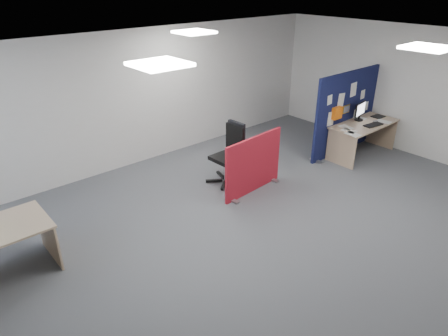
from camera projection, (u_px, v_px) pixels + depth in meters
floor at (269, 227)px, 6.33m from camera, size 9.00×9.00×0.00m
ceiling at (280, 52)px, 5.14m from camera, size 9.00×7.00×0.02m
wall_back at (147, 97)px, 8.12m from camera, size 9.00×0.02×2.70m
wall_right at (420, 93)px, 8.38m from camera, size 0.02×7.00×2.70m
ceiling_lights at (261, 46)px, 5.81m from camera, size 4.10×4.10×0.04m
navy_divider at (347, 112)px, 8.67m from camera, size 2.18×0.30×1.80m
main_desk at (362, 130)px, 8.64m from camera, size 1.65×0.73×0.73m
monitor_main at (360, 111)px, 8.62m from camera, size 0.45×0.19×0.39m
keyboard at (373, 125)px, 8.42m from camera, size 0.47×0.24×0.02m
mouse at (376, 121)px, 8.60m from camera, size 0.11×0.08×0.03m
paper_tray at (378, 116)px, 8.93m from camera, size 0.29×0.23×0.01m
red_divider at (254, 165)px, 7.17m from camera, size 1.41×0.30×1.06m
office_chair at (230, 149)px, 7.48m from camera, size 0.73×0.75×1.13m
desk_papers at (358, 126)px, 8.38m from camera, size 1.41×0.80×0.00m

